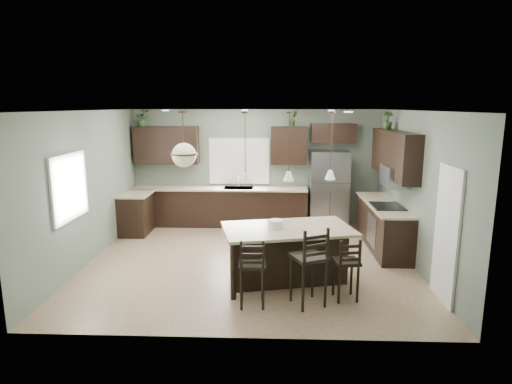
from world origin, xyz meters
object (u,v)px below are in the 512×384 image
object	(u,v)px
refrigerator	(328,189)
bar_stool_center	(308,266)
bar_stool_left	(252,272)
kitchen_island	(287,255)
serving_dish	(276,224)
bar_stool_right	(346,268)
plant_back_left	(143,118)

from	to	relation	value
refrigerator	bar_stool_center	bearing A→B (deg)	-101.00
bar_stool_left	bar_stool_center	bearing A→B (deg)	1.44
kitchen_island	serving_dish	world-z (taller)	serving_dish
bar_stool_right	bar_stool_center	bearing A→B (deg)	-169.46
bar_stool_left	bar_stool_center	xyz separation A→B (m)	(0.82, 0.06, 0.08)
bar_stool_right	refrigerator	bearing A→B (deg)	78.08
refrigerator	bar_stool_right	distance (m)	3.98
bar_stool_right	plant_back_left	size ratio (longest dim) A/B	2.57
kitchen_island	serving_dish	size ratio (longest dim) A/B	8.68
plant_back_left	serving_dish	bearing A→B (deg)	-48.07
refrigerator	kitchen_island	size ratio (longest dim) A/B	0.89
serving_dish	bar_stool_center	world-z (taller)	bar_stool_center
kitchen_island	bar_stool_center	distance (m)	0.91
serving_dish	bar_stool_right	distance (m)	1.32
bar_stool_center	plant_back_left	size ratio (longest dim) A/B	3.16
refrigerator	kitchen_island	bearing A→B (deg)	-108.18
serving_dish	bar_stool_right	size ratio (longest dim) A/B	0.24
refrigerator	bar_stool_left	world-z (taller)	refrigerator
bar_stool_center	serving_dish	bearing A→B (deg)	95.14
kitchen_island	bar_stool_right	size ratio (longest dim) A/B	2.12
kitchen_island	plant_back_left	xyz separation A→B (m)	(-3.35, 3.47, 2.13)
kitchen_island	bar_stool_center	bearing A→B (deg)	-84.71
serving_dish	kitchen_island	bearing A→B (deg)	12.44
refrigerator	serving_dish	bearing A→B (deg)	-110.94
serving_dish	plant_back_left	xyz separation A→B (m)	(-3.16, 3.51, 1.60)
refrigerator	serving_dish	world-z (taller)	refrigerator
kitchen_island	plant_back_left	bearing A→B (deg)	121.56
bar_stool_left	refrigerator	bearing A→B (deg)	65.98
serving_dish	bar_stool_center	xyz separation A→B (m)	(0.47, -0.82, -0.39)
kitchen_island	bar_stool_left	bearing A→B (deg)	-132.90
bar_stool_left	plant_back_left	bearing A→B (deg)	119.64
bar_stool_center	bar_stool_right	distance (m)	0.62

